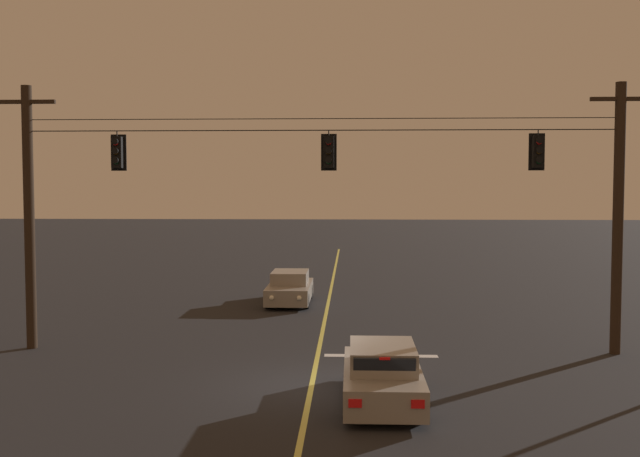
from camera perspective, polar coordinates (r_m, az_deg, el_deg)
name	(u,v)px	position (r m, az deg, el deg)	size (l,w,h in m)	color
ground_plane	(311,386)	(19.33, -0.66, -12.01)	(180.00, 180.00, 0.00)	black
lane_centre_stripe	(326,316)	(29.13, 0.43, -6.74)	(0.14, 60.00, 0.01)	#D1C64C
stop_bar_paint	(381,356)	(22.66, 4.70, -9.70)	(3.40, 0.36, 0.01)	silver
signal_span_assembly	(319,213)	(22.69, -0.11, 1.16)	(19.83, 0.32, 8.18)	#2D2116
traffic_light_leftmost	(117,152)	(23.78, -15.30, 5.66)	(0.48, 0.41, 1.22)	black
traffic_light_left_inner	(329,152)	(22.67, 0.67, 5.90)	(0.48, 0.41, 1.22)	black
traffic_light_centre	(538,151)	(23.33, 16.38, 5.69)	(0.48, 0.41, 1.22)	black
car_waiting_near_lane	(382,375)	(17.87, 4.80, -11.16)	(1.80, 4.33, 1.39)	gray
car_oncoming_lead	(290,288)	(32.20, -2.33, -4.61)	(1.80, 4.42, 1.39)	gray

